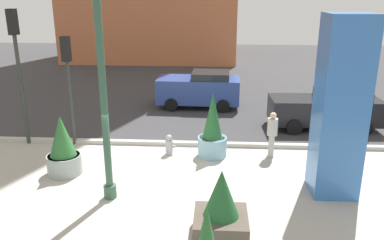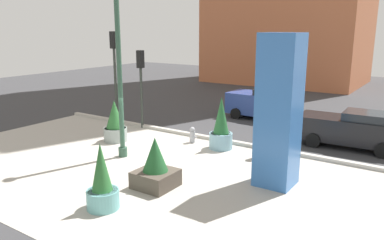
{
  "view_description": "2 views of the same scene",
  "coord_description": "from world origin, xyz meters",
  "views": [
    {
      "loc": [
        1.86,
        -10.93,
        5.6
      ],
      "look_at": [
        1.18,
        -0.21,
        2.12
      ],
      "focal_mm": 37.06,
      "sensor_mm": 36.0,
      "label": 1
    },
    {
      "loc": [
        9.75,
        -12.08,
        5.24
      ],
      "look_at": [
        1.72,
        -0.06,
        1.75
      ],
      "focal_mm": 35.96,
      "sensor_mm": 36.0,
      "label": 2
    }
  ],
  "objects": [
    {
      "name": "pedestrian_on_sidewalk",
      "position": [
        3.84,
        2.28,
        0.91
      ],
      "size": [
        0.41,
        0.41,
        1.64
      ],
      "color": "#B2AD9E",
      "rests_on": "ground_plane"
    },
    {
      "name": "potted_plant_mid_plaza",
      "position": [
        1.73,
        -4.82,
        0.8
      ],
      "size": [
        0.96,
        0.96,
        2.04
      ],
      "color": "#6BB2B2",
      "rests_on": "ground_plane"
    },
    {
      "name": "potted_plant_curbside",
      "position": [
        1.75,
        2.19,
        0.94
      ],
      "size": [
        1.02,
        1.02,
        2.33
      ],
      "color": "#7AA8B7",
      "rests_on": "ground_plane"
    },
    {
      "name": "fire_hydrant",
      "position": [
        0.2,
        2.24,
        0.37
      ],
      "size": [
        0.36,
        0.26,
        0.75
      ],
      "color": "#99999E",
      "rests_on": "ground_plane"
    },
    {
      "name": "traffic_light_far_side",
      "position": [
        -3.57,
        3.06,
        2.78
      ],
      "size": [
        0.28,
        0.42,
        4.1
      ],
      "color": "#333833",
      "rests_on": "ground_plane"
    },
    {
      "name": "potted_plant_by_pillar",
      "position": [
        -2.96,
        0.44,
        0.85
      ],
      "size": [
        1.09,
        1.09,
        1.96
      ],
      "color": "gray",
      "rests_on": "ground_plane"
    },
    {
      "name": "ground_plane",
      "position": [
        0.0,
        4.0,
        0.0
      ],
      "size": [
        60.0,
        60.0,
        0.0
      ],
      "primitive_type": "plane",
      "color": "#38383A"
    },
    {
      "name": "car_curb_west",
      "position": [
        6.55,
        5.6,
        0.86
      ],
      "size": [
        4.63,
        2.1,
        1.67
      ],
      "color": "black",
      "rests_on": "ground_plane"
    },
    {
      "name": "potted_plant_near_right",
      "position": [
        2.02,
        -2.71,
        0.69
      ],
      "size": [
        1.28,
        1.28,
        1.74
      ],
      "color": "#4C4238",
      "rests_on": "ground_plane"
    },
    {
      "name": "curb_strip",
      "position": [
        0.0,
        3.12,
        0.08
      ],
      "size": [
        18.0,
        0.24,
        0.16
      ],
      "primitive_type": "cube",
      "color": "#B7B2A8",
      "rests_on": "ground_plane"
    },
    {
      "name": "car_far_lane",
      "position": [
        1.01,
        8.58,
        0.93
      ],
      "size": [
        4.14,
        2.2,
        1.81
      ],
      "color": "#2D4793",
      "rests_on": "ground_plane"
    },
    {
      "name": "plaza_pavement",
      "position": [
        0.0,
        -2.0,
        0.0
      ],
      "size": [
        18.0,
        10.0,
        0.02
      ],
      "primitive_type": "cube",
      "color": "#ADA89E",
      "rests_on": "ground_plane"
    },
    {
      "name": "art_pillar_blue",
      "position": [
        5.27,
        -0.23,
        2.55
      ],
      "size": [
        1.24,
        1.24,
        5.09
      ],
      "primitive_type": "cube",
      "color": "#3870BC",
      "rests_on": "ground_plane"
    },
    {
      "name": "lamp_post",
      "position": [
        -1.1,
        -1.02,
        3.38
      ],
      "size": [
        0.44,
        0.44,
        6.93
      ],
      "color": "#335642",
      "rests_on": "ground_plane"
    },
    {
      "name": "traffic_light_corner",
      "position": [
        -5.37,
        3.0,
        3.36
      ],
      "size": [
        0.28,
        0.42,
        5.04
      ],
      "color": "#333833",
      "rests_on": "ground_plane"
    }
  ]
}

